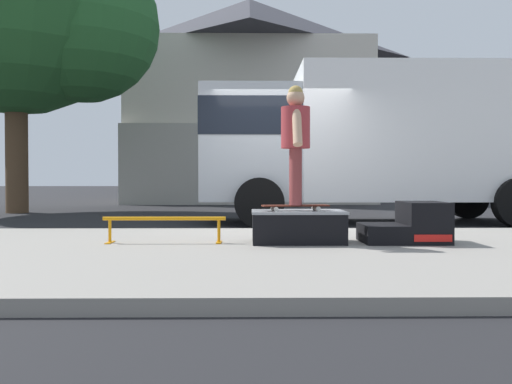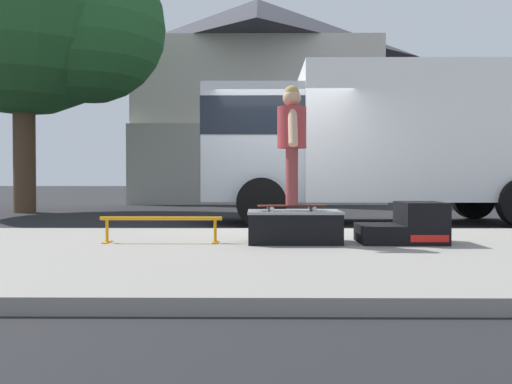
{
  "view_description": "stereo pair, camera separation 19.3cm",
  "coord_description": "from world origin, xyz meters",
  "px_view_note": "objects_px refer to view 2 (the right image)",
  "views": [
    {
      "loc": [
        -0.61,
        -8.94,
        0.85
      ],
      "look_at": [
        -0.5,
        -0.55,
        0.67
      ],
      "focal_mm": 38.95,
      "sensor_mm": 36.0,
      "label": 1
    },
    {
      "loc": [
        -0.42,
        -8.94,
        0.85
      ],
      "look_at": [
        -0.5,
        -0.55,
        0.67
      ],
      "focal_mm": 38.95,
      "sensor_mm": 36.0,
      "label": 2
    }
  ],
  "objects_px": {
    "grind_rail": "(161,223)",
    "box_truck": "(377,138)",
    "kicker_ramp": "(408,226)",
    "skateboard": "(292,206)",
    "street_tree_main": "(37,3)",
    "skater_kid": "(292,135)",
    "skate_box": "(294,226)"
  },
  "relations": [
    {
      "from": "street_tree_main",
      "to": "kicker_ramp",
      "type": "bearing_deg",
      "value": -46.61
    },
    {
      "from": "box_truck",
      "to": "skate_box",
      "type": "bearing_deg",
      "value": -112.64
    },
    {
      "from": "skate_box",
      "to": "street_tree_main",
      "type": "height_order",
      "value": "street_tree_main"
    },
    {
      "from": "box_truck",
      "to": "street_tree_main",
      "type": "distance_m",
      "value": 9.6
    },
    {
      "from": "grind_rail",
      "to": "box_truck",
      "type": "bearing_deg",
      "value": 53.06
    },
    {
      "from": "skater_kid",
      "to": "box_truck",
      "type": "relative_size",
      "value": 0.2
    },
    {
      "from": "grind_rail",
      "to": "box_truck",
      "type": "xyz_separation_m",
      "value": [
        3.5,
        4.66,
        1.35
      ]
    },
    {
      "from": "grind_rail",
      "to": "street_tree_main",
      "type": "height_order",
      "value": "street_tree_main"
    },
    {
      "from": "kicker_ramp",
      "to": "skater_kid",
      "type": "height_order",
      "value": "skater_kid"
    },
    {
      "from": "skate_box",
      "to": "skater_kid",
      "type": "relative_size",
      "value": 0.78
    },
    {
      "from": "grind_rail",
      "to": "box_truck",
      "type": "height_order",
      "value": "box_truck"
    },
    {
      "from": "skate_box",
      "to": "box_truck",
      "type": "relative_size",
      "value": 0.16
    },
    {
      "from": "skate_box",
      "to": "skateboard",
      "type": "xyz_separation_m",
      "value": [
        -0.03,
        -0.03,
        0.23
      ]
    },
    {
      "from": "skate_box",
      "to": "skateboard",
      "type": "bearing_deg",
      "value": -136.89
    },
    {
      "from": "kicker_ramp",
      "to": "street_tree_main",
      "type": "bearing_deg",
      "value": 133.39
    },
    {
      "from": "skater_kid",
      "to": "street_tree_main",
      "type": "bearing_deg",
      "value": 127.68
    },
    {
      "from": "grind_rail",
      "to": "skater_kid",
      "type": "distance_m",
      "value": 1.85
    },
    {
      "from": "kicker_ramp",
      "to": "grind_rail",
      "type": "xyz_separation_m",
      "value": [
        -2.89,
        -0.01,
        0.03
      ]
    },
    {
      "from": "skater_kid",
      "to": "street_tree_main",
      "type": "height_order",
      "value": "street_tree_main"
    },
    {
      "from": "kicker_ramp",
      "to": "box_truck",
      "type": "xyz_separation_m",
      "value": [
        0.61,
        4.65,
        1.38
      ]
    },
    {
      "from": "skateboard",
      "to": "box_truck",
      "type": "xyz_separation_m",
      "value": [
        1.97,
        4.68,
        1.15
      ]
    },
    {
      "from": "skateboard",
      "to": "street_tree_main",
      "type": "distance_m",
      "value": 11.28
    },
    {
      "from": "skateboard",
      "to": "street_tree_main",
      "type": "height_order",
      "value": "street_tree_main"
    },
    {
      "from": "grind_rail",
      "to": "box_truck",
      "type": "distance_m",
      "value": 5.98
    },
    {
      "from": "kicker_ramp",
      "to": "skateboard",
      "type": "bearing_deg",
      "value": -178.73
    },
    {
      "from": "skate_box",
      "to": "box_truck",
      "type": "bearing_deg",
      "value": 67.36
    },
    {
      "from": "skateboard",
      "to": "kicker_ramp",
      "type": "bearing_deg",
      "value": 1.27
    },
    {
      "from": "skate_box",
      "to": "skateboard",
      "type": "distance_m",
      "value": 0.24
    },
    {
      "from": "skateboard",
      "to": "street_tree_main",
      "type": "xyz_separation_m",
      "value": [
        -6.2,
        8.03,
        4.91
      ]
    },
    {
      "from": "grind_rail",
      "to": "skateboard",
      "type": "distance_m",
      "value": 1.54
    },
    {
      "from": "kicker_ramp",
      "to": "skateboard",
      "type": "height_order",
      "value": "kicker_ramp"
    },
    {
      "from": "grind_rail",
      "to": "skateboard",
      "type": "relative_size",
      "value": 1.79
    }
  ]
}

